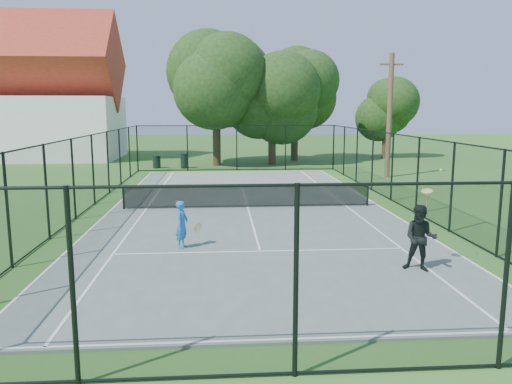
{
  "coord_description": "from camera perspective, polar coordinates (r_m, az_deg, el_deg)",
  "views": [
    {
      "loc": [
        -1.1,
        -20.03,
        4.05
      ],
      "look_at": [
        0.13,
        -3.0,
        1.2
      ],
      "focal_mm": 35.0,
      "sensor_mm": 36.0,
      "label": 1
    }
  ],
  "objects": [
    {
      "name": "trash_bin_right",
      "position": [
        34.87,
        -8.18,
        3.56
      ],
      "size": [
        0.58,
        0.58,
        1.01
      ],
      "color": "black",
      "rests_on": "ground"
    },
    {
      "name": "tree_far_right",
      "position": [
        42.59,
        14.73,
        8.88
      ],
      "size": [
        4.68,
        4.68,
        6.19
      ],
      "color": "#332114",
      "rests_on": "ground"
    },
    {
      "name": "trash_bin_left",
      "position": [
        35.2,
        -11.28,
        3.4
      ],
      "size": [
        0.58,
        0.58,
        0.86
      ],
      "color": "black",
      "rests_on": "ground"
    },
    {
      "name": "tree_near_left",
      "position": [
        36.08,
        -4.59,
        12.05
      ],
      "size": [
        7.08,
        7.08,
        9.24
      ],
      "color": "#332114",
      "rests_on": "ground"
    },
    {
      "name": "player_blue",
      "position": [
        14.6,
        -8.43,
        -3.69
      ],
      "size": [
        0.82,
        0.58,
        1.38
      ],
      "color": "blue",
      "rests_on": "tennis_court"
    },
    {
      "name": "fence",
      "position": [
        20.22,
        -0.97,
        2.23
      ],
      "size": [
        13.1,
        26.1,
        3.0
      ],
      "color": "black",
      "rests_on": "ground"
    },
    {
      "name": "ground",
      "position": [
        20.46,
        -0.96,
        -1.94
      ],
      "size": [
        120.0,
        120.0,
        0.0
      ],
      "primitive_type": "plane",
      "color": "#346221"
    },
    {
      "name": "tennis_court",
      "position": [
        20.46,
        -0.96,
        -1.86
      ],
      "size": [
        11.0,
        24.0,
        0.06
      ],
      "primitive_type": "cube",
      "color": "slate",
      "rests_on": "ground"
    },
    {
      "name": "player_black",
      "position": [
        13.05,
        18.29,
        -5.01
      ],
      "size": [
        1.13,
        0.95,
        2.51
      ],
      "color": "black",
      "rests_on": "tennis_court"
    },
    {
      "name": "tennis_net",
      "position": [
        20.36,
        -0.96,
        -0.34
      ],
      "size": [
        10.08,
        0.08,
        0.95
      ],
      "color": "black",
      "rests_on": "tennis_court"
    },
    {
      "name": "utility_pole",
      "position": [
        30.69,
        15.01,
        8.48
      ],
      "size": [
        1.4,
        0.3,
        7.24
      ],
      "color": "#4C3823",
      "rests_on": "ground"
    },
    {
      "name": "tree_near_mid",
      "position": [
        36.73,
        1.87,
        10.09
      ],
      "size": [
        5.52,
        5.52,
        7.22
      ],
      "color": "#332114",
      "rests_on": "ground"
    },
    {
      "name": "tree_near_right",
      "position": [
        39.68,
        4.49,
        11.69
      ],
      "size": [
        6.38,
        6.38,
        8.81
      ],
      "color": "#332114",
      "rests_on": "ground"
    },
    {
      "name": "building",
      "position": [
        44.94,
        -25.23,
        9.72
      ],
      "size": [
        15.3,
        8.15,
        11.87
      ],
      "color": "silver",
      "rests_on": "ground"
    }
  ]
}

